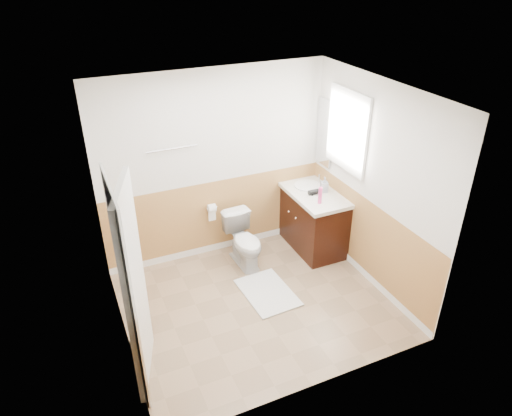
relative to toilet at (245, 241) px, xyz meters
name	(u,v)px	position (x,y,z in m)	size (l,w,h in m)	color
floor	(257,304)	(-0.20, -0.84, -0.34)	(3.00, 3.00, 0.00)	#8C7051
ceiling	(257,95)	(-0.20, -0.84, 2.16)	(3.00, 3.00, 0.00)	white
wall_back	(215,166)	(-0.20, 0.46, 0.91)	(3.00, 3.00, 0.00)	silver
wall_front	(321,282)	(-0.20, -2.14, 0.91)	(3.00, 3.00, 0.00)	silver
wall_left	(112,244)	(-1.70, -0.84, 0.91)	(3.00, 3.00, 0.00)	silver
wall_right	(374,186)	(1.30, -0.84, 0.91)	(3.00, 3.00, 0.00)	silver
wainscot_back	(218,218)	(-0.20, 0.45, 0.16)	(3.00, 3.00, 0.00)	#B78B49
wainscot_front	(315,347)	(-0.20, -2.12, 0.16)	(3.00, 3.00, 0.00)	#B78B49
wainscot_left	(124,305)	(-1.69, -0.84, 0.16)	(2.60, 2.60, 0.00)	#B78B49
wainscot_right	(366,240)	(1.29, -0.84, 0.16)	(2.60, 2.60, 0.00)	#B78B49
toilet	(245,241)	(0.00, 0.00, 0.00)	(0.38, 0.67, 0.68)	silver
bath_mat	(267,292)	(0.00, -0.71, -0.33)	(0.55, 0.80, 0.02)	silver
vanity_cabinet	(311,220)	(1.01, 0.03, 0.06)	(0.55, 1.10, 0.80)	black
vanity_knob_left	(296,218)	(0.71, -0.07, 0.21)	(0.03, 0.03, 0.03)	white
vanity_knob_right	(289,211)	(0.71, 0.13, 0.21)	(0.03, 0.03, 0.03)	silver
countertop	(312,193)	(1.00, 0.03, 0.48)	(0.60, 1.15, 0.05)	silver
sink_basin	(307,186)	(1.01, 0.18, 0.52)	(0.36, 0.36, 0.02)	white
faucet	(319,179)	(1.19, 0.18, 0.58)	(0.02, 0.02, 0.14)	silver
lotion_bottle	(320,195)	(0.91, -0.30, 0.62)	(0.05, 0.05, 0.22)	#D83880
soap_dispenser	(324,185)	(1.13, -0.04, 0.61)	(0.09, 0.09, 0.20)	#9096A2
hair_dryer_body	(314,192)	(0.96, -0.06, 0.54)	(0.07, 0.07, 0.14)	black
hair_dryer_handle	(312,195)	(0.93, -0.08, 0.51)	(0.03, 0.03, 0.07)	black
mirror_panel	(325,133)	(1.28, 0.26, 1.21)	(0.02, 0.35, 0.90)	silver
window_frame	(347,130)	(1.27, -0.25, 1.41)	(0.04, 0.80, 1.00)	white
window_glass	(348,130)	(1.29, -0.25, 1.41)	(0.01, 0.70, 0.90)	white
door	(135,288)	(-1.60, -1.29, 0.68)	(0.05, 0.80, 2.04)	white
door_frame	(126,290)	(-1.67, -1.29, 0.69)	(0.02, 0.92, 2.10)	white
door_knob	(135,273)	(-1.54, -0.96, 0.61)	(0.06, 0.06, 0.06)	silver
towel_bar	(172,149)	(-0.75, 0.41, 1.26)	(0.02, 0.02, 0.62)	silver
tp_holder_bar	(212,208)	(-0.30, 0.39, 0.36)	(0.02, 0.02, 0.14)	silver
tp_roll	(212,208)	(-0.30, 0.39, 0.36)	(0.11, 0.11, 0.10)	white
tp_sheet	(212,215)	(-0.30, 0.39, 0.25)	(0.10, 0.01, 0.16)	white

